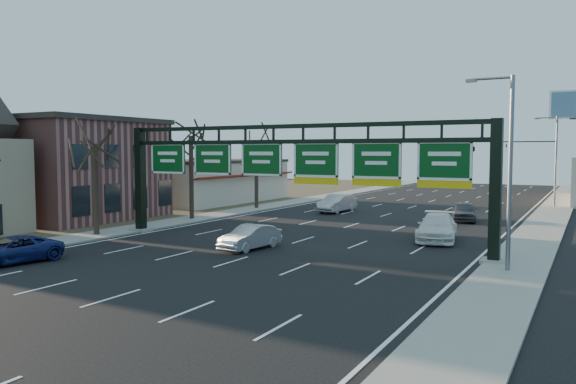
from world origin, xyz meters
The scene contains 19 objects.
ground centered at (0.00, 0.00, 0.00)m, with size 160.00×160.00×0.00m, color black.
sidewalk_left centered at (-12.80, 20.00, 0.06)m, with size 3.00×120.00×0.12m, color gray.
sidewalk_right centered at (12.80, 20.00, 0.06)m, with size 3.00×120.00×0.12m, color gray.
dirt_strip_left centered at (-25.00, 20.00, 0.03)m, with size 21.00×120.00×0.06m, color #473D2B.
lane_markings centered at (0.00, 20.00, 0.01)m, with size 21.60×120.00×0.01m, color white.
sign_gantry centered at (0.16, 8.00, 4.63)m, with size 24.60×1.20×7.20m.
brick_block centered at (-21.50, 11.00, 4.16)m, with size 10.40×12.40×8.30m.
cream_strip centered at (-21.48, 29.00, 2.36)m, with size 10.90×18.40×4.70m.
tree_gantry centered at (-12.80, 5.00, 7.11)m, with size 3.60×3.60×8.48m.
tree_mid centered at (-12.80, 15.00, 7.85)m, with size 3.60×3.60×9.24m.
tree_far centered at (-12.80, 25.00, 7.48)m, with size 3.60×3.60×8.86m.
streetlight_near centered at (12.47, 6.00, 5.08)m, with size 2.15×0.22×9.00m.
streetlight_far centered at (12.47, 40.00, 5.08)m, with size 2.15×0.22×9.00m.
traffic_signal_mast centered at (5.69, 55.00, 5.50)m, with size 10.16×0.54×7.00m.
car_blue_suv centered at (-9.40, -3.55, 0.66)m, with size 2.20×4.78×1.33m, color navy.
car_silver_sedan centered at (-1.15, 5.59, 0.69)m, with size 1.46×4.20×1.38m, color #AAA9AE.
car_white_wagon centered at (7.43, 13.86, 0.83)m, with size 2.31×5.69×1.65m, color white.
car_grey_far centered at (6.88, 24.86, 0.78)m, with size 1.84×4.57×1.56m, color #45474A.
car_silver_distant centered at (-4.75, 26.05, 0.82)m, with size 1.74×4.98×1.64m, color #B2B2B7.
Camera 1 is at (15.95, -21.19, 5.57)m, focal length 35.00 mm.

